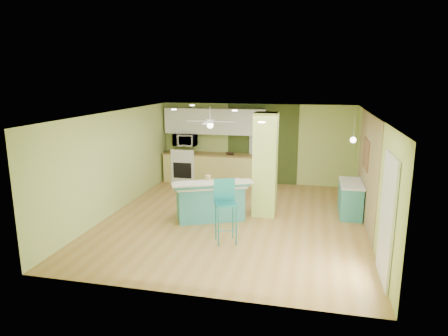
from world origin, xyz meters
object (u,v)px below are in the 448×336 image
Objects in this scene: peninsula at (210,200)px; bar_stool at (225,200)px; canister at (208,179)px; fruit_bowl at (230,154)px; side_counter at (350,198)px.

bar_stool reaches higher than peninsula.
peninsula is 12.55× the size of canister.
peninsula is at bearing -86.36° from fruit_bowl.
fruit_bowl reaches higher than peninsula.
peninsula is 1.57× the size of side_counter.
side_counter is 4.57× the size of fruit_bowl.
fruit_bowl is 1.75× the size of canister.
bar_stool is at bearing -62.55° from canister.
fruit_bowl is at bearing 78.16° from bar_stool.
fruit_bowl is (-0.20, 3.22, 0.52)m from peninsula.
side_counter is (2.63, 2.26, -0.46)m from bar_stool.
bar_stool reaches higher than fruit_bowl.
peninsula is 7.19× the size of fruit_bowl.
bar_stool reaches higher than canister.
bar_stool is 3.50m from side_counter.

